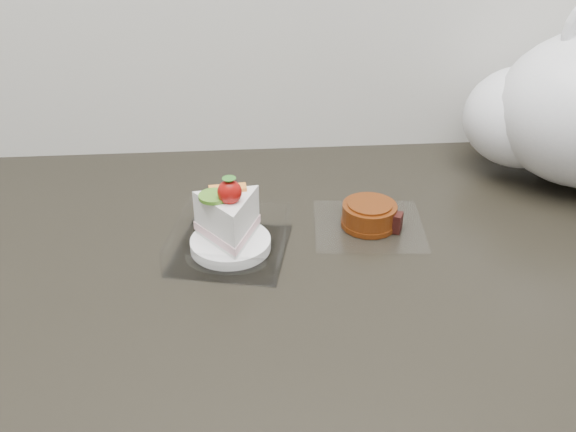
% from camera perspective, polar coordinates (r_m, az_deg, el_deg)
% --- Properties ---
extents(cake_tray, '(0.17, 0.17, 0.11)m').
position_cam_1_polar(cake_tray, '(0.81, -5.19, -1.37)').
color(cake_tray, white).
rests_on(cake_tray, counter).
extents(mooncake_wrap, '(0.16, 0.15, 0.03)m').
position_cam_1_polar(mooncake_wrap, '(0.87, 7.30, -0.09)').
color(mooncake_wrap, white).
rests_on(mooncake_wrap, counter).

